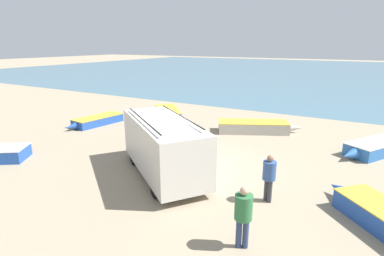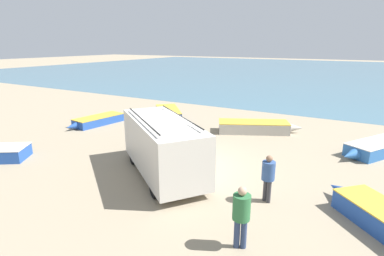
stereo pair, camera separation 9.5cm
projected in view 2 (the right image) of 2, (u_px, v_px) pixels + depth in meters
name	position (u px, v px, depth m)	size (l,w,h in m)	color
ground_plane	(185.00, 165.00, 12.98)	(200.00, 200.00, 0.00)	gray
sea_water	(327.00, 71.00, 56.41)	(120.00, 80.00, 0.01)	#477084
parked_van	(162.00, 145.00, 11.77)	(5.38, 4.68, 2.39)	beige
fishing_rowboat_0	(256.00, 127.00, 17.76)	(4.88, 3.06, 0.65)	#ADA89E
fishing_rowboat_2	(168.00, 113.00, 21.24)	(3.55, 3.88, 0.63)	navy
fishing_rowboat_3	(97.00, 120.00, 19.49)	(1.69, 3.97, 0.53)	#234CA3
fishing_rowboat_4	(377.00, 147.00, 14.32)	(3.15, 4.31, 0.61)	#2D66AD
fisherman_0	(268.00, 174.00, 9.78)	(0.43, 0.43, 1.64)	#38383D
fisherman_1	(241.00, 212.00, 7.50)	(0.45, 0.45, 1.72)	navy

